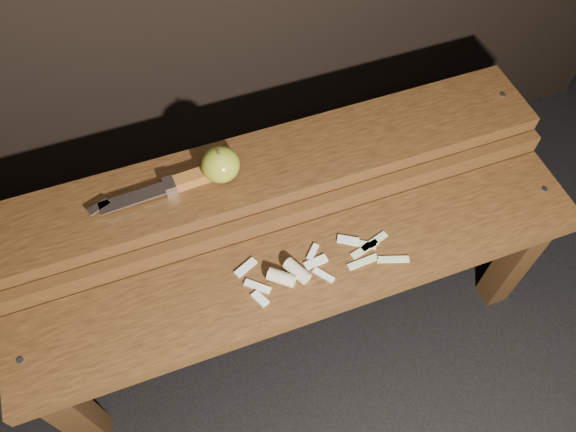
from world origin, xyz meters
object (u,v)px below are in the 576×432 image
object	(u,v)px
bench_front_tier	(308,286)
apple	(220,165)
bench_rear_tier	(272,187)
knife	(186,181)

from	to	relation	value
bench_front_tier	apple	bearing A→B (deg)	114.24
bench_front_tier	bench_rear_tier	size ratio (longest dim) A/B	1.00
bench_front_tier	apple	distance (m)	0.31
bench_rear_tier	apple	size ratio (longest dim) A/B	14.54
bench_rear_tier	apple	distance (m)	0.16
bench_front_tier	knife	distance (m)	0.33
bench_front_tier	bench_rear_tier	xyz separation A→B (m)	(0.00, 0.23, 0.06)
bench_front_tier	apple	size ratio (longest dim) A/B	14.54
bench_front_tier	apple	world-z (taller)	apple
apple	knife	xyz separation A→B (m)	(-0.07, 0.00, -0.02)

